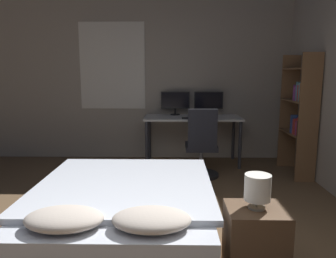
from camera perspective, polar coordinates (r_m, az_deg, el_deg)
The scene contains 11 objects.
wall_back at distance 5.65m, azimuth -0.95°, elevation 8.55°, with size 12.00×0.08×2.70m.
bed at distance 3.09m, azimuth -7.72°, elevation -13.96°, with size 1.60×1.91×0.55m.
nightstand at distance 2.62m, azimuth 14.90°, elevation -18.39°, with size 0.43×0.38×0.52m.
bedside_lamp at distance 2.46m, azimuth 15.33°, elevation -9.89°, with size 0.19×0.19×0.25m.
desk at distance 5.30m, azimuth 4.28°, elevation 1.20°, with size 1.54×0.68×0.78m.
monitor_left at distance 5.49m, azimuth 1.28°, elevation 4.82°, with size 0.48×0.16×0.39m.
monitor_right at distance 5.52m, azimuth 7.07°, elevation 4.77°, with size 0.48×0.16×0.39m.
keyboard at distance 5.05m, azimuth 4.45°, elevation 1.89°, with size 0.36×0.13×0.02m.
computer_mouse at distance 5.07m, azimuth 7.47°, elevation 1.97°, with size 0.07×0.05×0.04m.
office_chair at distance 4.66m, azimuth 5.83°, elevation -3.75°, with size 0.52×0.52×1.00m.
bookshelf at distance 4.99m, azimuth 22.11°, elevation 3.10°, with size 0.28×0.79×1.74m.
Camera 1 is at (0.18, -1.65, 1.49)m, focal length 35.00 mm.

